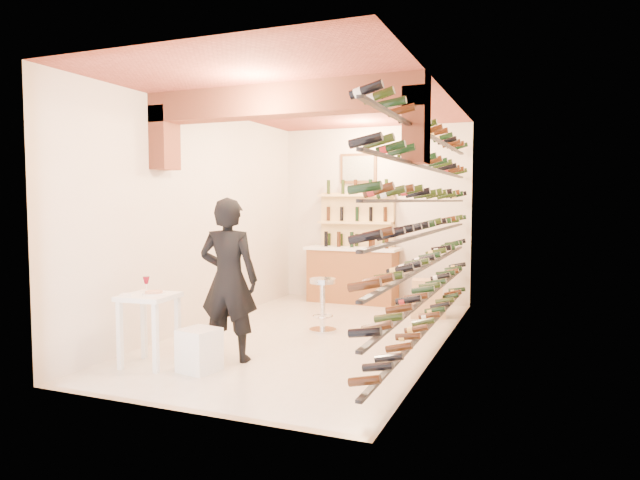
# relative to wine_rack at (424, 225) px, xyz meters

# --- Properties ---
(ground) EXTENTS (6.00, 6.00, 0.00)m
(ground) POSITION_rel_wine_rack_xyz_m (-1.53, 0.00, -1.55)
(ground) COLOR beige
(ground) RESTS_ON ground
(room_shell) EXTENTS (3.52, 6.02, 3.21)m
(room_shell) POSITION_rel_wine_rack_xyz_m (-1.53, -0.26, 0.70)
(room_shell) COLOR beige
(room_shell) RESTS_ON ground
(wine_rack) EXTENTS (0.32, 5.70, 2.56)m
(wine_rack) POSITION_rel_wine_rack_xyz_m (0.00, 0.00, 0.00)
(wine_rack) COLOR black
(wine_rack) RESTS_ON ground
(back_counter) EXTENTS (1.70, 0.62, 1.29)m
(back_counter) POSITION_rel_wine_rack_xyz_m (-1.83, 2.65, -1.02)
(back_counter) COLOR brown
(back_counter) RESTS_ON ground
(back_shelving) EXTENTS (1.40, 0.31, 2.73)m
(back_shelving) POSITION_rel_wine_rack_xyz_m (-1.83, 2.89, -0.38)
(back_shelving) COLOR #E3C280
(back_shelving) RESTS_ON ground
(tasting_table) EXTENTS (0.60, 0.60, 0.98)m
(tasting_table) POSITION_rel_wine_rack_xyz_m (-2.69, -1.96, -0.89)
(tasting_table) COLOR white
(tasting_table) RESTS_ON ground
(white_stool) EXTENTS (0.44, 0.44, 0.47)m
(white_stool) POSITION_rel_wine_rack_xyz_m (-2.05, -1.94, -1.32)
(white_stool) COLOR white
(white_stool) RESTS_ON ground
(person) EXTENTS (0.75, 0.56, 1.89)m
(person) POSITION_rel_wine_rack_xyz_m (-1.97, -1.45, -0.60)
(person) COLOR black
(person) RESTS_ON ground
(chrome_barstool) EXTENTS (0.39, 0.39, 0.75)m
(chrome_barstool) POSITION_rel_wine_rack_xyz_m (-1.50, 0.32, -1.11)
(chrome_barstool) COLOR silver
(chrome_barstool) RESTS_ON ground
(crate_lower) EXTENTS (0.63, 0.52, 0.32)m
(crate_lower) POSITION_rel_wine_rack_xyz_m (-0.30, 1.84, -1.39)
(crate_lower) COLOR tan
(crate_lower) RESTS_ON ground
(crate_upper) EXTENTS (0.52, 0.40, 0.28)m
(crate_upper) POSITION_rel_wine_rack_xyz_m (-0.30, 1.84, -1.09)
(crate_upper) COLOR tan
(crate_upper) RESTS_ON crate_lower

